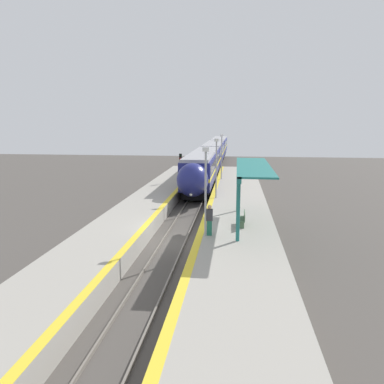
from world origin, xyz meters
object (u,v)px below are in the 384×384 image
person_waiting (209,220)px  lamppost_mid (216,164)px  lamppost_far (222,153)px  platform_bench (243,218)px  train (213,154)px  railway_signal (181,168)px  lamppost_near (206,185)px

person_waiting → lamppost_mid: 10.88m
lamppost_far → lamppost_mid: bearing=-90.0°
platform_bench → lamppost_far: (-2.11, 19.26, 2.40)m
platform_bench → train: bearing=96.4°
railway_signal → lamppost_mid: lamppost_mid is taller
lamppost_mid → lamppost_near: bearing=-90.0°
train → lamppost_far: bearing=-83.5°
platform_bench → railway_signal: size_ratio=0.38×
platform_bench → lamppost_near: (-2.11, -2.26, 2.40)m
railway_signal → lamppost_near: (4.27, -19.08, 1.42)m
railway_signal → train: bearing=84.0°
person_waiting → lamppost_mid: (-0.23, 10.70, 1.96)m
person_waiting → railway_signal: railway_signal is taller
platform_bench → railway_signal: bearing=110.8°
person_waiting → lamppost_near: size_ratio=0.35×
lamppost_near → lamppost_far: 21.52m
platform_bench → lamppost_mid: bearing=104.0°
platform_bench → lamppost_near: size_ratio=0.31×
train → lamppost_near: (2.09, -39.87, 1.59)m
platform_bench → lamppost_near: 3.92m
lamppost_mid → platform_bench: bearing=-76.0°
platform_bench → lamppost_mid: size_ratio=0.31×
platform_bench → lamppost_far: 19.52m
lamppost_near → lamppost_far: same height
train → lamppost_near: size_ratio=11.98×
platform_bench → lamppost_far: lamppost_far is taller
lamppost_near → railway_signal: bearing=102.6°
train → lamppost_far: size_ratio=11.98×
train → lamppost_mid: bearing=-85.9°
person_waiting → train: bearing=93.3°
train → person_waiting: 39.88m
person_waiting → railway_signal: bearing=103.3°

